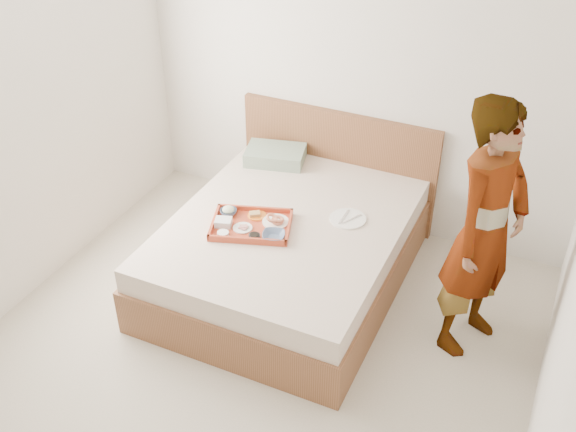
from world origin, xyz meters
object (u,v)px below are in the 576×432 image
(tray, at_px, (251,225))
(dinner_plate, at_px, (348,219))
(bed, at_px, (288,251))
(person, at_px, (486,231))

(tray, bearing_deg, dinner_plate, 14.77)
(tray, relative_size, dinner_plate, 2.10)
(bed, bearing_deg, tray, -137.68)
(bed, relative_size, tray, 3.66)
(bed, height_order, dinner_plate, dinner_plate)
(bed, xyz_separation_m, person, (1.34, -0.04, 0.61))
(bed, bearing_deg, person, -1.59)
(dinner_plate, bearing_deg, bed, -152.45)
(bed, xyz_separation_m, tray, (-0.20, -0.18, 0.29))
(bed, distance_m, dinner_plate, 0.51)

